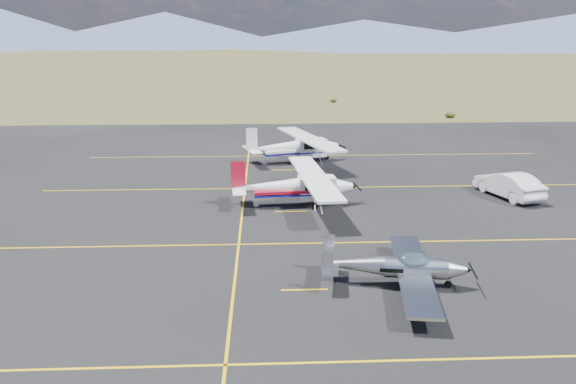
% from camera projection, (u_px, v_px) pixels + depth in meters
% --- Properties ---
extents(ground, '(1600.00, 1600.00, 0.00)m').
position_uv_depth(ground, '(361.00, 257.00, 27.25)').
color(ground, '#383D1C').
rests_on(ground, ground).
extents(apron, '(72.00, 72.00, 0.02)m').
position_uv_depth(apron, '(341.00, 213.00, 33.99)').
color(apron, black).
rests_on(apron, ground).
extents(aircraft_low_wing, '(6.21, 8.59, 1.86)m').
position_uv_depth(aircraft_low_wing, '(398.00, 267.00, 23.89)').
color(aircraft_low_wing, '#B8BBBF').
rests_on(aircraft_low_wing, apron).
extents(aircraft_cessna, '(7.01, 11.65, 2.94)m').
position_uv_depth(aircraft_cessna, '(295.00, 186.00, 35.22)').
color(aircraft_cessna, white).
rests_on(aircraft_cessna, apron).
extents(aircraft_plain, '(8.21, 12.22, 3.11)m').
position_uv_depth(aircraft_plain, '(295.00, 146.00, 47.31)').
color(aircraft_plain, white).
rests_on(aircraft_plain, apron).
extents(sedan, '(3.19, 5.48, 1.71)m').
position_uv_depth(sedan, '(509.00, 185.00, 37.18)').
color(sedan, silver).
rests_on(sedan, apron).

